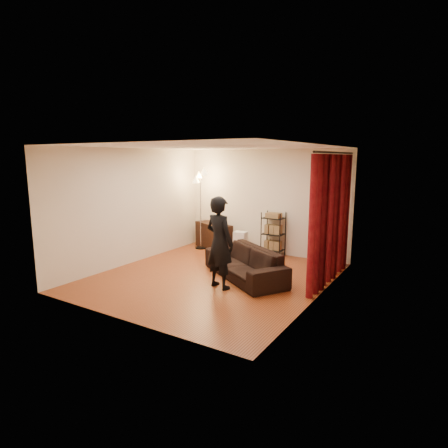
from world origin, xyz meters
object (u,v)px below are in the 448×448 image
Objects in this scene: floor_lamp at (201,210)px; wire_shelf at (273,234)px; person at (220,243)px; storage_boxes at (241,242)px; media_cabinet at (214,236)px; sofa at (244,263)px.

wire_shelf is at bearing 9.15° from floor_lamp.
floor_lamp is at bearing -34.85° from person.
storage_boxes is 1.40m from floor_lamp.
sofa is at bearing -19.40° from media_cabinet.
media_cabinet is at bearing 28.91° from floor_lamp.
sofa is 0.97m from person.
storage_boxes is at bearing 154.10° from sofa.
media_cabinet reaches higher than sofa.
sofa is 1.03× the size of floor_lamp.
media_cabinet is 2.17× the size of storage_boxes.
storage_boxes is at bearing -160.20° from wire_shelf.
person is 3.20× the size of storage_boxes.
storage_boxes is at bearing -55.58° from person.
media_cabinet is 0.80m from floor_lamp.
storage_boxes is 0.93m from wire_shelf.
media_cabinet is at bearing -41.13° from person.
sofa is at bearing -58.70° from storage_boxes.
sofa is at bearing -71.56° from wire_shelf.
person is 2.86m from storage_boxes.
wire_shelf reaches higher than media_cabinet.
sofa is 1.94× the size of wire_shelf.
sofa is 1.99m from wire_shelf.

